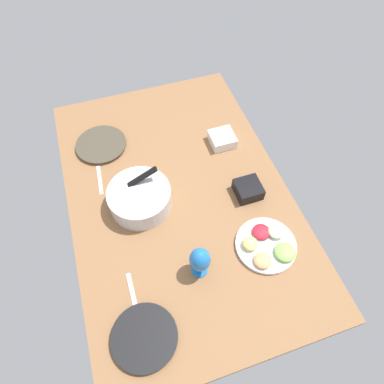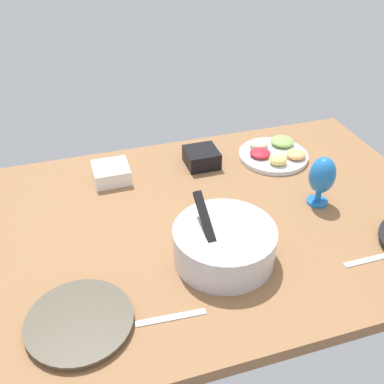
# 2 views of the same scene
# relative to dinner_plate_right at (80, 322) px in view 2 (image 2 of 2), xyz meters

# --- Properties ---
(ground_plane) EXTENTS (1.60, 1.04, 0.04)m
(ground_plane) POSITION_rel_dinner_plate_right_xyz_m (-0.42, -0.30, -0.03)
(ground_plane) COLOR #8C603D
(dinner_plate_right) EXTENTS (0.27, 0.27, 0.02)m
(dinner_plate_right) POSITION_rel_dinner_plate_right_xyz_m (0.00, 0.00, 0.00)
(dinner_plate_right) COLOR beige
(dinner_plate_right) RESTS_ON ground_plane
(mixing_bowl) EXTENTS (0.29, 0.29, 0.18)m
(mixing_bowl) POSITION_rel_dinner_plate_right_xyz_m (-0.42, -0.12, 0.05)
(mixing_bowl) COLOR silver
(mixing_bowl) RESTS_ON ground_plane
(fruit_platter) EXTENTS (0.27, 0.27, 0.06)m
(fruit_platter) POSITION_rel_dinner_plate_right_xyz_m (-0.81, -0.59, 0.01)
(fruit_platter) COLOR silver
(fruit_platter) RESTS_ON ground_plane
(hurricane_glass_blue) EXTENTS (0.09, 0.09, 0.18)m
(hurricane_glass_blue) POSITION_rel_dinner_plate_right_xyz_m (-0.82, -0.27, 0.09)
(hurricane_glass_blue) COLOR blue
(hurricane_glass_blue) RESTS_ON ground_plane
(square_bowl_black) EXTENTS (0.12, 0.12, 0.06)m
(square_bowl_black) POSITION_rel_dinner_plate_right_xyz_m (-0.52, -0.62, 0.02)
(square_bowl_black) COLOR black
(square_bowl_black) RESTS_ON ground_plane
(square_bowl_white) EXTENTS (0.13, 0.13, 0.06)m
(square_bowl_white) POSITION_rel_dinner_plate_right_xyz_m (-0.18, -0.62, 0.02)
(square_bowl_white) COLOR white
(square_bowl_white) RESTS_ON ground_plane
(fork_by_left_plate) EXTENTS (0.18, 0.02, 0.01)m
(fork_by_left_plate) POSITION_rel_dinner_plate_right_xyz_m (-0.83, 0.02, -0.01)
(fork_by_left_plate) COLOR silver
(fork_by_left_plate) RESTS_ON ground_plane
(fork_by_right_plate) EXTENTS (0.18, 0.03, 0.01)m
(fork_by_right_plate) POSITION_rel_dinner_plate_right_xyz_m (-0.22, 0.05, -0.01)
(fork_by_right_plate) COLOR silver
(fork_by_right_plate) RESTS_ON ground_plane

